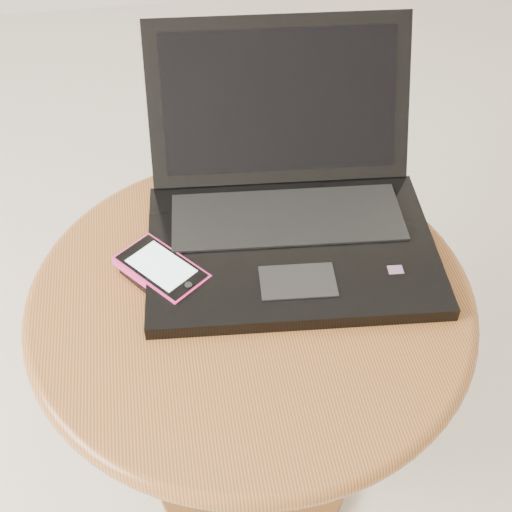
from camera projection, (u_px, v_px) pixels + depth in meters
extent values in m
plane|color=beige|center=(279.00, 485.00, 1.26)|extent=(4.00, 4.00, 0.00)
cylinder|color=brown|center=(252.00, 464.00, 1.27)|extent=(0.35, 0.35, 0.03)
cylinder|color=brown|center=(251.00, 393.00, 1.11)|extent=(0.10, 0.10, 0.43)
cylinder|color=brown|center=(251.00, 297.00, 0.95)|extent=(0.58, 0.58, 0.03)
torus|color=brown|center=(251.00, 297.00, 0.95)|extent=(0.61, 0.61, 0.03)
cube|color=black|center=(291.00, 249.00, 0.98)|extent=(0.43, 0.31, 0.02)
cube|color=black|center=(287.00, 217.00, 1.02)|extent=(0.34, 0.15, 0.00)
cube|color=black|center=(298.00, 281.00, 0.93)|extent=(0.11, 0.07, 0.00)
cube|color=red|center=(396.00, 270.00, 0.94)|extent=(0.02, 0.02, 0.00)
cube|color=black|center=(279.00, 101.00, 1.04)|extent=(0.40, 0.15, 0.23)
cube|color=black|center=(280.00, 101.00, 1.03)|extent=(0.35, 0.12, 0.19)
cube|color=black|center=(158.00, 280.00, 0.95)|extent=(0.10, 0.11, 0.01)
cube|color=#B62773|center=(136.00, 260.00, 0.97)|extent=(0.05, 0.04, 0.00)
cube|color=#DE2A78|center=(162.00, 270.00, 0.95)|extent=(0.13, 0.14, 0.01)
cube|color=black|center=(161.00, 266.00, 0.94)|extent=(0.12, 0.13, 0.00)
cube|color=silver|center=(161.00, 266.00, 0.94)|extent=(0.10, 0.10, 0.00)
cylinder|color=black|center=(188.00, 285.00, 0.92)|extent=(0.01, 0.01, 0.00)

